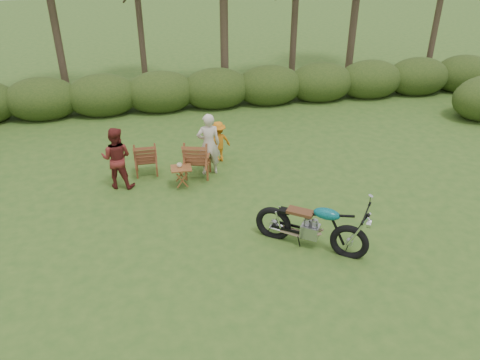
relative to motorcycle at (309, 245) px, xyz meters
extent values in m
plane|color=#2D4F1A|center=(-0.62, -0.12, 0.00)|extent=(80.00, 80.00, 0.00)
cylinder|color=#3A2C1F|center=(-3.12, 12.08, 3.15)|extent=(0.24, 0.24, 6.30)
cylinder|color=#3A2C1F|center=(2.88, 10.98, 3.24)|extent=(0.26, 0.26, 6.48)
ellipsoid|color=#1F3513|center=(-6.62, 8.88, 0.63)|extent=(2.52, 1.68, 1.51)
ellipsoid|color=#1F3513|center=(-4.62, 8.88, 0.63)|extent=(2.52, 1.68, 1.51)
ellipsoid|color=#1F3513|center=(-2.62, 8.88, 0.63)|extent=(2.52, 1.68, 1.51)
ellipsoid|color=#1F3513|center=(-0.62, 8.88, 0.63)|extent=(2.52, 1.68, 1.51)
ellipsoid|color=#1F3513|center=(1.38, 8.88, 0.63)|extent=(2.52, 1.68, 1.51)
ellipsoid|color=#1F3513|center=(3.38, 8.88, 0.63)|extent=(2.52, 1.68, 1.51)
ellipsoid|color=#1F3513|center=(5.38, 8.88, 0.63)|extent=(2.52, 1.68, 1.51)
ellipsoid|color=#1F3513|center=(7.38, 8.88, 0.63)|extent=(2.52, 1.68, 1.51)
ellipsoid|color=#1F3513|center=(9.38, 8.88, 0.63)|extent=(2.52, 1.68, 1.51)
imported|color=beige|center=(-2.41, 3.04, 0.60)|extent=(0.14, 0.14, 0.10)
imported|color=beige|center=(-1.59, 3.62, 0.00)|extent=(0.62, 0.41, 1.68)
imported|color=maroon|center=(-3.93, 3.34, 0.00)|extent=(0.91, 0.79, 1.59)
imported|color=#C46B12|center=(-1.24, 4.29, 0.00)|extent=(0.86, 0.68, 1.17)
camera|label=1|loc=(-2.93, -7.46, 5.86)|focal=35.00mm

